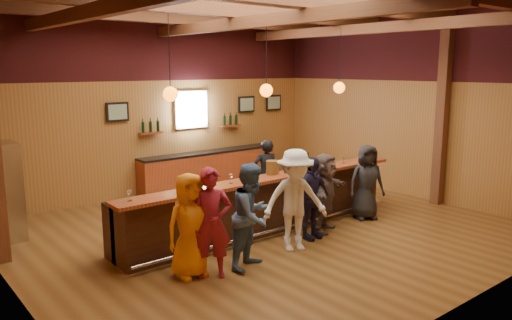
# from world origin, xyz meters

# --- Properties ---
(room) EXTENTS (9.04, 9.00, 4.52)m
(room) POSITION_xyz_m (0.00, 0.06, 3.21)
(room) COLOR brown
(room) RESTS_ON ground
(bar_counter) EXTENTS (6.30, 1.07, 1.11)m
(bar_counter) POSITION_xyz_m (0.02, 0.15, 0.52)
(bar_counter) COLOR black
(bar_counter) RESTS_ON ground
(back_bar_cabinet) EXTENTS (4.00, 0.52, 0.95)m
(back_bar_cabinet) POSITION_xyz_m (1.20, 3.72, 0.48)
(back_bar_cabinet) COLOR maroon
(back_bar_cabinet) RESTS_ON ground
(window) EXTENTS (0.95, 0.09, 0.95)m
(window) POSITION_xyz_m (0.80, 3.95, 2.05)
(window) COLOR silver
(window) RESTS_ON room
(framed_pictures) EXTENTS (5.35, 0.05, 0.45)m
(framed_pictures) POSITION_xyz_m (1.67, 3.94, 2.10)
(framed_pictures) COLOR black
(framed_pictures) RESTS_ON room
(wine_shelves) EXTENTS (3.00, 0.18, 0.30)m
(wine_shelves) POSITION_xyz_m (0.80, 3.88, 1.62)
(wine_shelves) COLOR maroon
(wine_shelves) RESTS_ON room
(pendant_lights) EXTENTS (4.24, 0.24, 1.37)m
(pendant_lights) POSITION_xyz_m (0.00, 0.00, 2.71)
(pendant_lights) COLOR black
(pendant_lights) RESTS_ON room
(customer_orange) EXTENTS (0.80, 0.53, 1.60)m
(customer_orange) POSITION_xyz_m (-2.25, -0.92, 0.80)
(customer_orange) COLOR orange
(customer_orange) RESTS_ON ground
(customer_redvest) EXTENTS (0.73, 0.66, 1.68)m
(customer_redvest) POSITION_xyz_m (-2.02, -1.14, 0.84)
(customer_redvest) COLOR maroon
(customer_redvest) RESTS_ON ground
(customer_denim) EXTENTS (0.99, 0.88, 1.68)m
(customer_denim) POSITION_xyz_m (-1.31, -1.22, 0.84)
(customer_denim) COLOR #486790
(customer_denim) RESTS_ON ground
(customer_white) EXTENTS (1.31, 1.06, 1.77)m
(customer_white) POSITION_xyz_m (-0.27, -1.09, 0.88)
(customer_white) COLOR white
(customer_white) RESTS_ON ground
(customer_navy) EXTENTS (0.91, 0.40, 1.53)m
(customer_navy) POSITION_xyz_m (0.35, -0.86, 0.77)
(customer_navy) COLOR #201C38
(customer_navy) RESTS_ON ground
(customer_brown) EXTENTS (1.47, 1.02, 1.53)m
(customer_brown) POSITION_xyz_m (0.87, -0.72, 0.76)
(customer_brown) COLOR #5A4B48
(customer_brown) RESTS_ON ground
(customer_dark) EXTENTS (0.90, 0.78, 1.56)m
(customer_dark) POSITION_xyz_m (2.14, -0.70, 0.78)
(customer_dark) COLOR black
(customer_dark) RESTS_ON ground
(bartender) EXTENTS (0.66, 0.55, 1.56)m
(bartender) POSITION_xyz_m (1.00, 1.19, 0.78)
(bartender) COLOR black
(bartender) RESTS_ON ground
(ice_bucket) EXTENTS (0.24, 0.24, 0.26)m
(ice_bucket) POSITION_xyz_m (0.12, -0.05, 1.24)
(ice_bucket) COLOR brown
(ice_bucket) RESTS_ON bar_counter
(bottle_a) EXTENTS (0.08, 0.08, 0.36)m
(bottle_a) POSITION_xyz_m (0.70, -0.12, 1.25)
(bottle_a) COLOR black
(bottle_a) RESTS_ON bar_counter
(bottle_b) EXTENTS (0.07, 0.07, 0.34)m
(bottle_b) POSITION_xyz_m (1.00, -0.12, 1.24)
(bottle_b) COLOR black
(bottle_b) RESTS_ON bar_counter
(glass_a) EXTENTS (0.08, 0.08, 0.18)m
(glass_a) POSITION_xyz_m (-2.84, -0.13, 1.24)
(glass_a) COLOR silver
(glass_a) RESTS_ON bar_counter
(glass_b) EXTENTS (0.08, 0.08, 0.19)m
(glass_b) POSITION_xyz_m (-1.95, -0.13, 1.24)
(glass_b) COLOR silver
(glass_b) RESTS_ON bar_counter
(glass_c) EXTENTS (0.08, 0.08, 0.18)m
(glass_c) POSITION_xyz_m (-1.66, -0.18, 1.24)
(glass_c) COLOR silver
(glass_c) RESTS_ON bar_counter
(glass_d) EXTENTS (0.08, 0.08, 0.18)m
(glass_d) POSITION_xyz_m (-0.94, -0.16, 1.24)
(glass_d) COLOR silver
(glass_d) RESTS_ON bar_counter
(glass_e) EXTENTS (0.07, 0.07, 0.16)m
(glass_e) POSITION_xyz_m (-0.35, -0.10, 1.23)
(glass_e) COLOR silver
(glass_e) RESTS_ON bar_counter
(glass_f) EXTENTS (0.08, 0.08, 0.18)m
(glass_f) POSITION_xyz_m (0.98, -0.27, 1.24)
(glass_f) COLOR silver
(glass_f) RESTS_ON bar_counter
(glass_g) EXTENTS (0.08, 0.08, 0.18)m
(glass_g) POSITION_xyz_m (1.32, -0.12, 1.24)
(glass_g) COLOR silver
(glass_g) RESTS_ON bar_counter
(glass_h) EXTENTS (0.08, 0.08, 0.18)m
(glass_h) POSITION_xyz_m (2.03, -0.16, 1.24)
(glass_h) COLOR silver
(glass_h) RESTS_ON bar_counter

